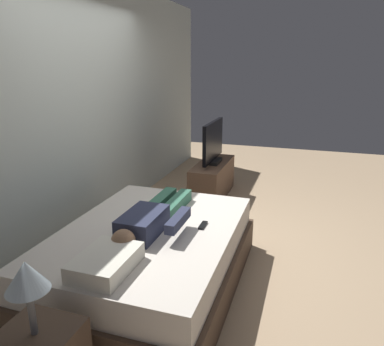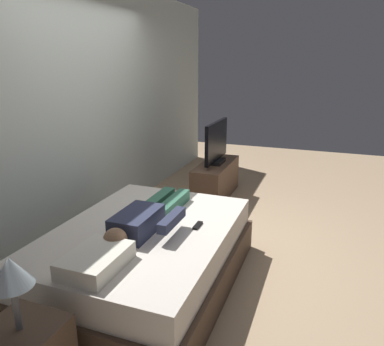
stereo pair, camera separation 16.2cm
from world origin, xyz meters
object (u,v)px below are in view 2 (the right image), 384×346
(tv, at_px, (216,143))
(lamp, at_px, (11,274))
(person, at_px, (146,217))
(tv_stand, at_px, (216,180))
(pillow, at_px, (96,260))
(bed, at_px, (145,257))
(remote, at_px, (198,225))

(tv, relative_size, lamp, 2.10)
(tv, distance_m, lamp, 3.62)
(tv, height_order, lamp, tv)
(person, xyz_separation_m, tv_stand, (2.29, 0.08, -0.37))
(pillow, xyz_separation_m, lamp, (-0.62, 0.06, 0.25))
(person, distance_m, lamp, 1.35)
(bed, distance_m, tv_stand, 2.32)
(lamp, bearing_deg, pillow, -5.38)
(person, xyz_separation_m, lamp, (-1.33, 0.07, 0.23))
(remote, height_order, tv, tv)
(person, height_order, lamp, lamp)
(pillow, bearing_deg, tv_stand, 1.35)
(pillow, distance_m, remote, 0.96)
(bed, bearing_deg, person, -22.93)
(bed, bearing_deg, pillow, 180.00)
(bed, height_order, lamp, lamp)
(remote, distance_m, tv, 2.20)
(pillow, xyz_separation_m, remote, (0.86, -0.42, -0.05))
(bed, height_order, tv, tv)
(bed, xyz_separation_m, person, (0.03, -0.01, 0.36))
(person, bearing_deg, remote, -69.53)
(person, bearing_deg, bed, 157.07)
(pillow, distance_m, person, 0.71)
(remote, xyz_separation_m, tv_stand, (2.14, 0.49, -0.30))
(remote, bearing_deg, lamp, 162.17)
(person, bearing_deg, tv, 2.08)
(tv, xyz_separation_m, lamp, (-3.62, -0.01, 0.07))
(bed, xyz_separation_m, lamp, (-1.30, 0.06, 0.59))
(lamp, bearing_deg, bed, -2.58)
(person, relative_size, tv_stand, 1.15)
(pillow, bearing_deg, person, -0.99)
(tv_stand, relative_size, tv, 1.25)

